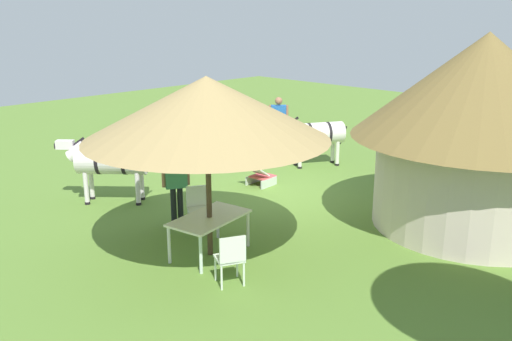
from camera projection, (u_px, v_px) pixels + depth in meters
The scene contains 11 objects.
ground_plane at pixel (275, 197), 13.48m from camera, with size 36.00×36.00×0.00m, color #5A7F31.
thatched_hut at pixel (480, 121), 11.07m from camera, with size 5.12×5.12×3.97m.
shade_umbrella at pixel (207, 108), 9.55m from camera, with size 4.32×4.32×3.29m.
patio_dining_table at pixel (210, 221), 10.14m from camera, with size 1.65×1.10×0.74m.
patio_chair_near_hut at pixel (231, 256), 9.00m from camera, with size 0.58×0.57×0.90m.
patio_chair_near_lawn at pixel (198, 205), 11.38m from camera, with size 0.59×0.58×0.90m.
guest_beside_umbrella at pixel (176, 180), 11.50m from camera, with size 0.53×0.38×1.64m.
standing_watcher at pixel (278, 119), 17.53m from camera, with size 0.48×0.49×1.74m.
striped_lounge_chair at pixel (260, 176), 14.28m from camera, with size 0.84×0.60×0.63m.
zebra_nearest_camera at pixel (315, 134), 15.92m from camera, with size 1.95×1.35×1.47m.
zebra_by_umbrella at pixel (110, 160), 12.84m from camera, with size 1.72×1.83×1.56m.
Camera 1 is at (9.44, 8.59, 4.38)m, focal length 38.94 mm.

